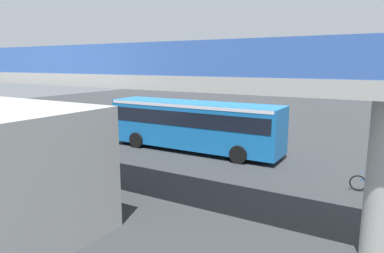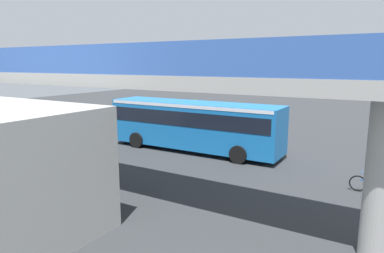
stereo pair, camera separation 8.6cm
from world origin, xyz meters
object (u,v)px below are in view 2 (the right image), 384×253
parked_van (67,123)px  bicycle_blue (371,185)px  city_bus (193,122)px  traffic_sign (194,112)px  pedestrian (147,120)px

parked_van → bicycle_blue: bearing=177.6°
city_bus → bicycle_blue: size_ratio=6.52×
bicycle_blue → traffic_sign: bearing=-27.6°
parked_van → traffic_sign: size_ratio=1.71×
parked_van → traffic_sign: traffic_sign is taller
bicycle_blue → pedestrian: 18.41m
city_bus → bicycle_blue: bearing=166.3°
city_bus → parked_van: city_bus is taller
city_bus → parked_van: bearing=9.7°
city_bus → pedestrian: bearing=-29.6°
parked_van → city_bus: bearing=-170.3°
bicycle_blue → traffic_sign: size_ratio=0.63×
pedestrian → city_bus: bearing=150.4°
pedestrian → traffic_sign: traffic_sign is taller
parked_van → pedestrian: (-3.21, -5.55, -0.30)m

